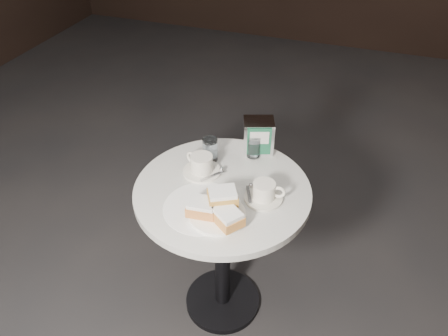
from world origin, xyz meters
TOP-DOWN VIEW (x-y plane):
  - ground at (0.00, 0.00)m, footprint 7.00×7.00m
  - cafe_table at (0.00, 0.00)m, footprint 0.70×0.70m
  - sugar_spill at (-0.03, -0.13)m, footprint 0.36×0.36m
  - beignet_plate at (0.04, -0.16)m, footprint 0.25×0.25m
  - coffee_cup_left at (-0.11, 0.07)m, footprint 0.21×0.21m
  - coffee_cup_right at (0.17, -0.01)m, footprint 0.17×0.17m
  - water_glass_left at (-0.11, 0.16)m, footprint 0.08×0.08m
  - water_glass_right at (0.05, 0.25)m, footprint 0.08×0.08m
  - napkin_dispenser at (0.06, 0.29)m, footprint 0.15×0.14m

SIDE VIEW (x-z plane):
  - ground at x=0.00m, z-range 0.00..0.00m
  - cafe_table at x=0.00m, z-range 0.17..0.92m
  - sugar_spill at x=-0.03m, z-range 0.74..0.75m
  - coffee_cup_right at x=0.17m, z-range 0.74..0.82m
  - coffee_cup_left at x=-0.11m, z-range 0.74..0.82m
  - beignet_plate at x=0.04m, z-range 0.73..0.83m
  - water_glass_right at x=0.05m, z-range 0.74..0.84m
  - water_glass_left at x=-0.11m, z-range 0.74..0.85m
  - napkin_dispenser at x=0.06m, z-range 0.75..0.89m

